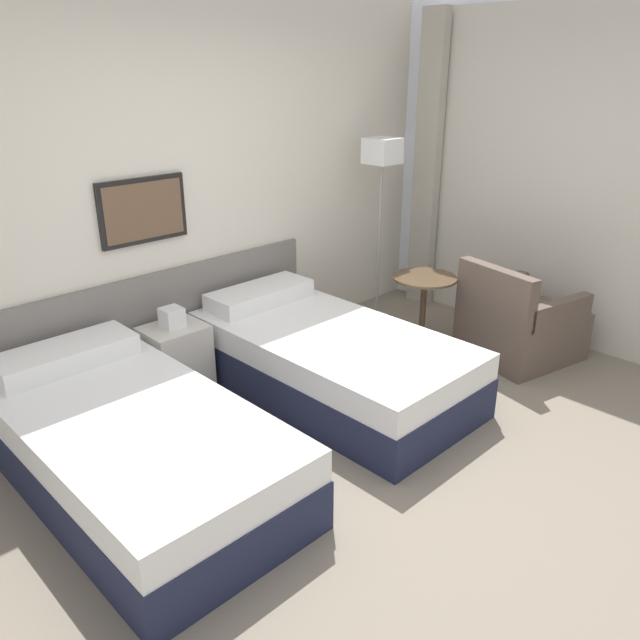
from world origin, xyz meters
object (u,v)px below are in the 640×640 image
at_px(bed_near_window, 329,359).
at_px(armchair, 519,326).
at_px(bed_near_door, 133,445).
at_px(floor_lamp, 382,168).
at_px(nightstand, 176,357).
at_px(side_table, 424,298).

distance_m(bed_near_window, armchair, 1.61).
bearing_deg(armchair, bed_near_door, 89.93).
xyz_separation_m(bed_near_door, armchair, (3.01, -0.66, 0.01)).
bearing_deg(armchair, floor_lamp, 19.80).
relative_size(bed_near_window, floor_lamp, 1.26).
relative_size(nightstand, floor_lamp, 0.39).
height_order(bed_near_door, bed_near_window, same).
bearing_deg(side_table, bed_near_door, 179.73).
relative_size(bed_near_window, side_table, 3.29).
height_order(bed_near_door, nightstand, nightstand).
distance_m(nightstand, floor_lamp, 2.35).
bearing_deg(nightstand, armchair, -32.52).
height_order(floor_lamp, side_table, floor_lamp).
relative_size(floor_lamp, side_table, 2.62).
bearing_deg(side_table, armchair, -57.80).
relative_size(bed_near_window, nightstand, 3.23).
relative_size(floor_lamp, armchair, 1.73).
xyz_separation_m(side_table, armchair, (0.41, -0.64, -0.18)).
xyz_separation_m(nightstand, floor_lamp, (2.07, -0.10, 1.11)).
height_order(bed_near_window, side_table, side_table).
relative_size(side_table, armchair, 0.66).
relative_size(bed_near_door, nightstand, 3.23).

